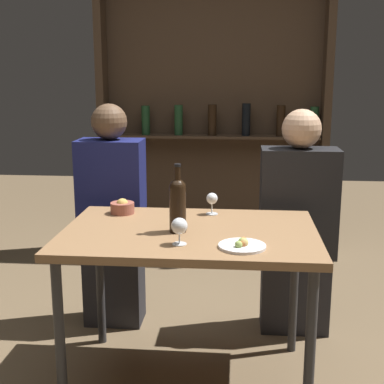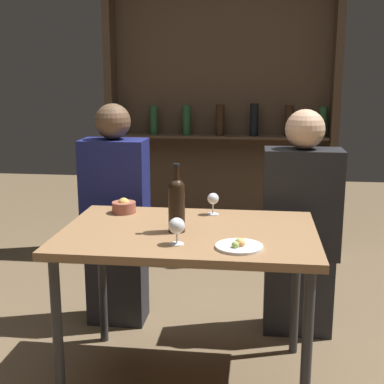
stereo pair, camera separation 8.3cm
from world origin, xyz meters
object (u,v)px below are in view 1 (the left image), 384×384
object	(u,v)px
wine_glass_0	(212,200)
snack_bowl	(122,207)
wine_bottle	(178,203)
seated_person_left	(113,222)
food_plate_0	(242,245)
seated_person_right	(297,229)
wine_glass_1	(179,227)

from	to	relation	value
wine_glass_0	snack_bowl	size ratio (longest dim) A/B	0.92
wine_bottle	snack_bowl	world-z (taller)	wine_bottle
snack_bowl	seated_person_left	xyz separation A→B (m)	(-0.14, 0.33, -0.18)
food_plate_0	seated_person_right	world-z (taller)	seated_person_right
wine_bottle	seated_person_left	bearing A→B (deg)	125.78
wine_glass_0	wine_bottle	bearing A→B (deg)	-113.41
seated_person_left	seated_person_right	size ratio (longest dim) A/B	1.02
wine_glass_0	food_plate_0	size ratio (longest dim) A/B	0.57
wine_glass_0	wine_glass_1	bearing A→B (deg)	-102.46
food_plate_0	seated_person_right	xyz separation A→B (m)	(0.31, 0.82, -0.17)
wine_glass_0	seated_person_left	size ratio (longest dim) A/B	0.09
food_plate_0	seated_person_left	world-z (taller)	seated_person_left
wine_glass_0	food_plate_0	world-z (taller)	wine_glass_0
wine_bottle	food_plate_0	world-z (taller)	wine_bottle
wine_glass_1	wine_glass_0	bearing A→B (deg)	77.54
wine_bottle	food_plate_0	xyz separation A→B (m)	(0.29, -0.20, -0.12)
wine_bottle	snack_bowl	size ratio (longest dim) A/B	2.57
seated_person_right	snack_bowl	bearing A→B (deg)	-159.96
food_plate_0	wine_glass_1	bearing A→B (deg)	175.94
food_plate_0	snack_bowl	size ratio (longest dim) A/B	1.62
wine_glass_0	seated_person_right	world-z (taller)	seated_person_right
wine_glass_1	seated_person_right	bearing A→B (deg)	54.62
seated_person_left	snack_bowl	bearing A→B (deg)	-67.87
seated_person_right	wine_glass_1	bearing A→B (deg)	-125.38
wine_glass_1	seated_person_left	distance (m)	0.96
wine_bottle	seated_person_left	world-z (taller)	seated_person_left
wine_glass_0	seated_person_left	bearing A→B (deg)	152.05
wine_bottle	seated_person_right	size ratio (longest dim) A/B	0.24
wine_glass_1	seated_person_right	size ratio (longest dim) A/B	0.09
seated_person_right	food_plate_0	bearing A→B (deg)	-110.77
wine_glass_1	snack_bowl	xyz separation A→B (m)	(-0.34, 0.47, -0.04)
seated_person_left	wine_glass_0	bearing A→B (deg)	-27.95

